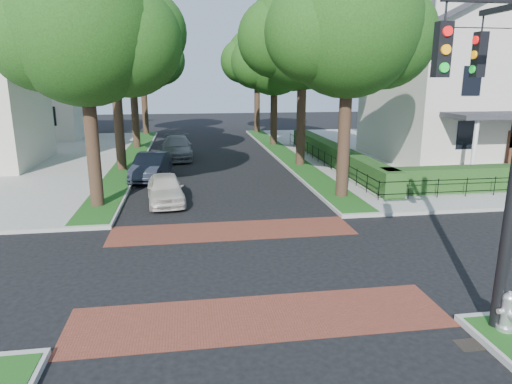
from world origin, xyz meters
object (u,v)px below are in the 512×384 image
at_px(traffic_signal, 508,120).
at_px(parked_car_front, 165,189).
at_px(parked_car_middle, 151,166).
at_px(fire_hydrant, 508,312).
at_px(parked_car_rear, 177,148).

distance_m(traffic_signal, parked_car_front, 14.64).
relative_size(parked_car_middle, fire_hydrant, 4.76).
relative_size(parked_car_front, parked_car_rear, 0.75).
distance_m(parked_car_front, parked_car_rear, 11.74).
relative_size(parked_car_rear, fire_hydrant, 5.64).
height_order(parked_car_middle, fire_hydrant, parked_car_middle).
distance_m(parked_car_middle, parked_car_rear, 6.73).
height_order(traffic_signal, parked_car_front, traffic_signal).
bearing_deg(parked_car_front, parked_car_middle, 95.37).
bearing_deg(traffic_signal, parked_car_middle, 116.47).
xyz_separation_m(parked_car_middle, parked_car_rear, (1.30, 6.60, 0.03)).
bearing_deg(parked_car_rear, parked_car_middle, -101.77).
height_order(parked_car_middle, parked_car_rear, parked_car_rear).
relative_size(traffic_signal, parked_car_middle, 1.81).
bearing_deg(parked_car_rear, parked_car_front, -92.15).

